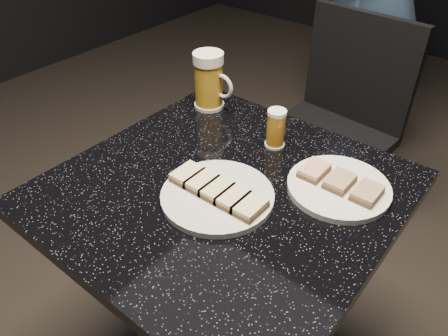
{
  "coord_description": "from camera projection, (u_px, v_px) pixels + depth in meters",
  "views": [
    {
      "loc": [
        0.46,
        -0.57,
        1.35
      ],
      "look_at": [
        0.0,
        0.0,
        0.8
      ],
      "focal_mm": 35.0,
      "sensor_mm": 36.0,
      "label": 1
    }
  ],
  "objects": [
    {
      "name": "table",
      "position": [
        224.0,
        261.0,
        1.1
      ],
      "size": [
        0.7,
        0.7,
        0.75
      ],
      "color": "black",
      "rests_on": "floor"
    },
    {
      "name": "canapes_on_plate_large",
      "position": [
        217.0,
        190.0,
        0.91
      ],
      "size": [
        0.22,
        0.07,
        0.02
      ],
      "color": "#4C3521",
      "rests_on": "plate_large"
    },
    {
      "name": "beer_mug",
      "position": [
        209.0,
        81.0,
        1.19
      ],
      "size": [
        0.12,
        0.08,
        0.16
      ],
      "color": "silver",
      "rests_on": "table"
    },
    {
      "name": "plate_small",
      "position": [
        339.0,
        187.0,
        0.94
      ],
      "size": [
        0.22,
        0.22,
        0.01
      ],
      "primitive_type": "cylinder",
      "color": "white",
      "rests_on": "table"
    },
    {
      "name": "beer_tumbler",
      "position": [
        276.0,
        129.0,
        1.05
      ],
      "size": [
        0.05,
        0.05,
        0.1
      ],
      "color": "silver",
      "rests_on": "table"
    },
    {
      "name": "canapes_on_plate_small",
      "position": [
        340.0,
        181.0,
        0.93
      ],
      "size": [
        0.17,
        0.07,
        0.02
      ],
      "color": "#4C3521",
      "rests_on": "plate_small"
    },
    {
      "name": "chair",
      "position": [
        335.0,
        122.0,
        1.65
      ],
      "size": [
        0.46,
        0.46,
        0.88
      ],
      "color": "black",
      "rests_on": "floor"
    },
    {
      "name": "plate_large",
      "position": [
        217.0,
        196.0,
        0.92
      ],
      "size": [
        0.24,
        0.24,
        0.01
      ],
      "primitive_type": "cylinder",
      "color": "silver",
      "rests_on": "table"
    }
  ]
}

